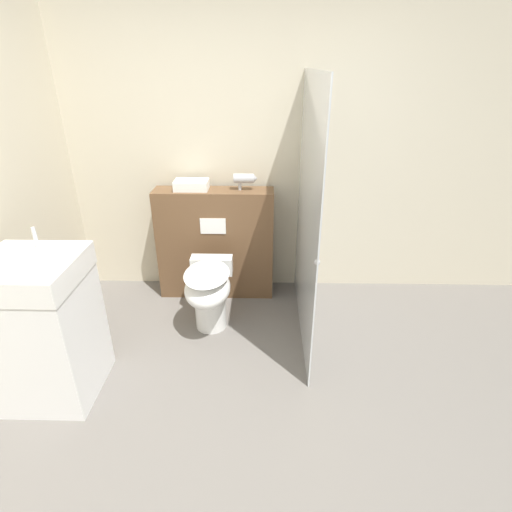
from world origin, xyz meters
The scene contains 8 objects.
ground_plane centered at (0.00, 0.00, 0.00)m, with size 12.00×12.00×0.00m, color slate.
wall_back centered at (0.00, 1.88, 1.25)m, with size 8.00×0.06×2.50m.
partition_panel centered at (-0.29, 1.67, 0.50)m, with size 1.04×0.26×1.01m.
shower_glass centered at (0.46, 1.14, 0.98)m, with size 0.04×1.43×1.95m.
toilet centered at (-0.28, 1.08, 0.35)m, with size 0.35×0.60×0.55m.
sink_vanity centered at (-1.22, 0.38, 0.49)m, with size 0.57×0.56×1.11m.
hair_drier centered at (-0.02, 1.68, 1.10)m, with size 0.20×0.08×0.14m.
folded_towel centered at (-0.47, 1.68, 1.05)m, with size 0.29×0.18×0.08m.
Camera 1 is at (0.15, -1.64, 1.99)m, focal length 28.00 mm.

